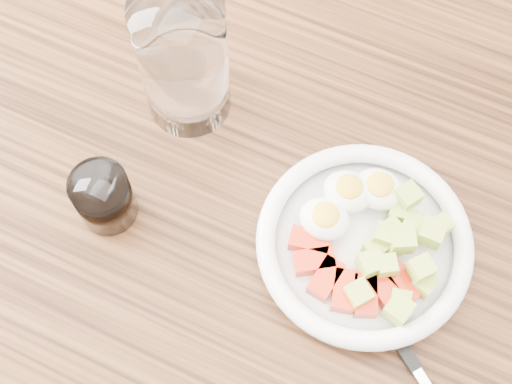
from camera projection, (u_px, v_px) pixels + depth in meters
ground at (258, 354)px, 1.45m from camera, size 4.00×4.00×0.00m
dining_table at (260, 246)px, 0.84m from camera, size 1.50×0.90×0.77m
bowl at (364, 242)px, 0.71m from camera, size 0.22×0.22×0.05m
fork at (405, 352)px, 0.69m from camera, size 0.16×0.12×0.01m
water_glass at (183, 60)px, 0.73m from camera, size 0.09×0.09×0.17m
coffee_glass at (104, 198)px, 0.72m from camera, size 0.06×0.06×0.07m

